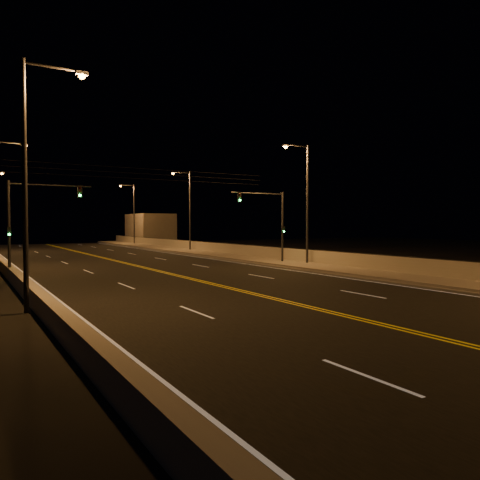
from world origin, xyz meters
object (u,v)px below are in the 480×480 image
streetlight_4 (32,168)px  traffic_signal_left (26,217)px  streetlight_1 (305,197)px  streetlight_2 (188,206)px  traffic_signal_right (273,219)px  streetlight_3 (133,210)px

streetlight_4 → traffic_signal_left: streetlight_4 is taller
streetlight_4 → streetlight_1: bearing=24.8°
streetlight_2 → traffic_signal_right: 20.42m
streetlight_4 → traffic_signal_left: bearing=84.7°
streetlight_3 → traffic_signal_left: streetlight_3 is taller
streetlight_4 → streetlight_2: bearing=56.5°
streetlight_1 → traffic_signal_right: bearing=123.7°
streetlight_2 → streetlight_3: same height
streetlight_1 → streetlight_3: 44.06m
streetlight_2 → streetlight_3: (0.00, 21.47, 0.00)m
streetlight_1 → traffic_signal_left: (-20.34, 2.30, -1.75)m
streetlight_1 → traffic_signal_right: size_ratio=1.60×
traffic_signal_left → streetlight_1: bearing=-6.5°
traffic_signal_right → traffic_signal_left: bearing=180.0°
traffic_signal_right → traffic_signal_left: 18.81m
traffic_signal_right → traffic_signal_left: size_ratio=1.00×
streetlight_2 → traffic_signal_right: size_ratio=1.60×
streetlight_3 → traffic_signal_left: (-20.34, -41.76, -1.75)m
traffic_signal_right → streetlight_1: bearing=-56.3°
streetlight_3 → streetlight_4: size_ratio=1.00×
streetlight_1 → streetlight_2: 22.59m
streetlight_2 → streetlight_1: bearing=-90.0°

